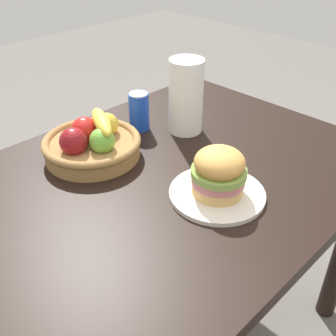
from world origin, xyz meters
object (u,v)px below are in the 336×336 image
soda_can (139,111)px  paper_towel_roll (186,96)px  fruit_basket (92,143)px  sandwich (219,172)px  plate (217,194)px

soda_can → paper_towel_roll: (0.10, -0.12, 0.06)m
soda_can → fruit_basket: (-0.22, -0.04, -0.02)m
sandwich → plate: bearing=-90.0°
plate → soda_can: soda_can is taller
soda_can → plate: bearing=-104.2°
plate → soda_can: 0.44m
sandwich → paper_towel_roll: (0.21, 0.31, 0.05)m
sandwich → fruit_basket: sandwich is taller
plate → paper_towel_roll: size_ratio=1.04×
fruit_basket → paper_towel_roll: paper_towel_roll is taller
fruit_basket → soda_can: bearing=9.5°
paper_towel_roll → soda_can: bearing=130.9°
plate → sandwich: 0.07m
paper_towel_roll → fruit_basket: bearing=165.9°
plate → fruit_basket: bearing=106.0°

